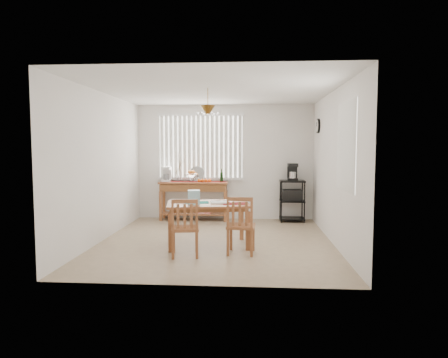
# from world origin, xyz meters

# --- Properties ---
(ground) EXTENTS (4.00, 4.50, 0.01)m
(ground) POSITION_xyz_m (0.00, 0.00, -0.01)
(ground) COLOR tan
(room_shell) EXTENTS (4.20, 4.70, 2.70)m
(room_shell) POSITION_xyz_m (0.00, 0.02, 1.69)
(room_shell) COLOR white
(room_shell) RESTS_ON ground
(sideboard) EXTENTS (1.54, 0.43, 0.87)m
(sideboard) POSITION_xyz_m (-0.68, 2.01, 0.65)
(sideboard) COLOR #9B5C34
(sideboard) RESTS_ON ground
(sideboard_items) EXTENTS (1.46, 0.36, 0.66)m
(sideboard_items) POSITION_xyz_m (-0.92, 2.03, 1.00)
(sideboard_items) COLOR maroon
(sideboard_items) RESTS_ON sideboard
(wire_cart) EXTENTS (0.54, 0.43, 0.91)m
(wire_cart) POSITION_xyz_m (1.51, 2.00, 0.55)
(wire_cart) COLOR black
(wire_cart) RESTS_ON ground
(cart_items) EXTENTS (0.21, 0.26, 0.38)m
(cart_items) POSITION_xyz_m (1.51, 2.01, 1.08)
(cart_items) COLOR black
(cart_items) RESTS_ON wire_cart
(dining_table) EXTENTS (1.46, 1.06, 0.72)m
(dining_table) POSITION_xyz_m (-0.11, -0.30, 0.64)
(dining_table) COLOR #9B5C34
(dining_table) RESTS_ON ground
(table_items) EXTENTS (1.09, 0.48, 0.23)m
(table_items) POSITION_xyz_m (-0.22, -0.43, 0.80)
(table_items) COLOR #15786F
(table_items) RESTS_ON dining_table
(chair_left) EXTENTS (0.47, 0.47, 0.89)m
(chair_left) POSITION_xyz_m (-0.38, -1.00, 0.43)
(chair_left) COLOR #9B5C34
(chair_left) RESTS_ON ground
(chair_right) EXTENTS (0.45, 0.45, 0.90)m
(chair_right) POSITION_xyz_m (0.45, -0.81, 0.44)
(chair_right) COLOR #9B5C34
(chair_right) RESTS_ON ground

